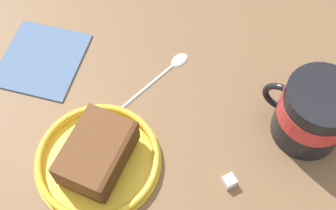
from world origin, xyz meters
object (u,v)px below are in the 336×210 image
at_px(cake_slice, 97,153).
at_px(teaspoon, 169,68).
at_px(tea_mug, 314,111).
at_px(sugar_cube, 229,181).
at_px(small_plate, 98,160).
at_px(folded_napkin, 42,59).

relative_size(cake_slice, teaspoon, 1.03).
distance_m(cake_slice, tea_mug, 0.28).
relative_size(cake_slice, sugar_cube, 7.78).
height_order(cake_slice, tea_mug, tea_mug).
bearing_deg(small_plate, cake_slice, -16.13).
height_order(cake_slice, sugar_cube, cake_slice).
distance_m(small_plate, cake_slice, 0.02).
bearing_deg(sugar_cube, folded_napkin, 151.46).
distance_m(teaspoon, folded_napkin, 0.19).
xyz_separation_m(folded_napkin, sugar_cube, (0.29, -0.16, 0.00)).
height_order(cake_slice, folded_napkin, cake_slice).
bearing_deg(cake_slice, teaspoon, 66.38).
distance_m(tea_mug, teaspoon, 0.22).
bearing_deg(tea_mug, teaspoon, 158.75).
relative_size(tea_mug, teaspoon, 1.01).
height_order(small_plate, sugar_cube, small_plate).
xyz_separation_m(small_plate, teaspoon, (0.07, 0.16, -0.00)).
xyz_separation_m(small_plate, sugar_cube, (0.17, -0.01, -0.00)).
xyz_separation_m(teaspoon, sugar_cube, (0.10, -0.17, 0.00)).
height_order(teaspoon, folded_napkin, teaspoon).
distance_m(cake_slice, teaspoon, 0.18).
bearing_deg(folded_napkin, teaspoon, 2.46).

